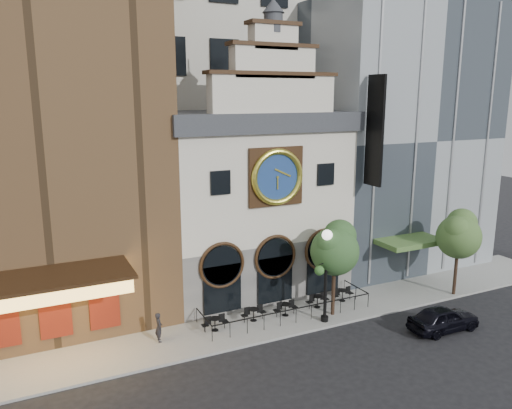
{
  "coord_description": "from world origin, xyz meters",
  "views": [
    {
      "loc": [
        -13.98,
        -22.52,
        13.37
      ],
      "look_at": [
        -0.34,
        6.0,
        6.44
      ],
      "focal_mm": 35.0,
      "sensor_mm": 36.0,
      "label": 1
    }
  ],
  "objects": [
    {
      "name": "ground",
      "position": [
        0.0,
        0.0,
        0.0
      ],
      "size": [
        120.0,
        120.0,
        0.0
      ],
      "primitive_type": "plane",
      "color": "black",
      "rests_on": "ground"
    },
    {
      "name": "bistro_2",
      "position": [
        -0.08,
        2.37,
        0.61
      ],
      "size": [
        1.58,
        0.68,
        0.9
      ],
      "color": "black",
      "rests_on": "sidewalk"
    },
    {
      "name": "office_tower",
      "position": [
        0.0,
        20.0,
        20.0
      ],
      "size": [
        20.0,
        16.0,
        40.0
      ],
      "primitive_type": "cube",
      "color": "beige",
      "rests_on": "ground"
    },
    {
      "name": "retail_building",
      "position": [
        12.99,
        9.99,
        10.14
      ],
      "size": [
        14.0,
        14.4,
        20.0
      ],
      "color": "gray",
      "rests_on": "ground"
    },
    {
      "name": "bistro_1",
      "position": [
        -2.15,
        2.55,
        0.61
      ],
      "size": [
        1.58,
        0.68,
        0.9
      ],
      "color": "black",
      "rests_on": "sidewalk"
    },
    {
      "name": "clock_building",
      "position": [
        0.0,
        7.82,
        6.69
      ],
      "size": [
        12.6,
        8.78,
        18.65
      ],
      "color": "#605E5B",
      "rests_on": "ground"
    },
    {
      "name": "sidewalk",
      "position": [
        0.0,
        2.5,
        0.07
      ],
      "size": [
        44.0,
        5.0,
        0.15
      ],
      "primitive_type": "cube",
      "color": "gray",
      "rests_on": "ground"
    },
    {
      "name": "lamppost",
      "position": [
        1.67,
        0.68,
        3.65
      ],
      "size": [
        1.75,
        0.96,
        5.66
      ],
      "rotation": [
        0.0,
        0.0,
        0.31
      ],
      "color": "black",
      "rests_on": "sidewalk"
    },
    {
      "name": "car_right",
      "position": [
        7.37,
        -3.06,
        0.74
      ],
      "size": [
        4.41,
        1.88,
        1.49
      ],
      "primitive_type": "imported",
      "rotation": [
        0.0,
        0.0,
        1.54
      ],
      "color": "black",
      "rests_on": "ground"
    },
    {
      "name": "pedestrian",
      "position": [
        -7.92,
        2.47,
        0.98
      ],
      "size": [
        0.41,
        0.62,
        1.66
      ],
      "primitive_type": "imported",
      "rotation": [
        0.0,
        0.0,
        1.55
      ],
      "color": "black",
      "rests_on": "sidewalk"
    },
    {
      "name": "bistro_0",
      "position": [
        -4.7,
        2.35,
        0.61
      ],
      "size": [
        1.58,
        0.68,
        0.9
      ],
      "color": "black",
      "rests_on": "sidewalk"
    },
    {
      "name": "bistro_4",
      "position": [
        4.37,
        2.68,
        0.61
      ],
      "size": [
        1.58,
        0.68,
        0.9
      ],
      "color": "black",
      "rests_on": "sidewalk"
    },
    {
      "name": "tree_left",
      "position": [
        2.69,
        1.3,
        4.46
      ],
      "size": [
        3.05,
        2.94,
        5.88
      ],
      "color": "#382619",
      "rests_on": "sidewalk"
    },
    {
      "name": "theater_building",
      "position": [
        -13.0,
        9.96,
        12.6
      ],
      "size": [
        14.0,
        15.6,
        25.0
      ],
      "color": "brown",
      "rests_on": "ground"
    },
    {
      "name": "cafe_railing",
      "position": [
        0.0,
        2.5,
        0.6
      ],
      "size": [
        10.6,
        2.6,
        0.9
      ],
      "primitive_type": null,
      "color": "black",
      "rests_on": "sidewalk"
    },
    {
      "name": "tree_right",
      "position": [
        11.96,
        0.44,
        4.42
      ],
      "size": [
        3.03,
        2.91,
        5.83
      ],
      "color": "#382619",
      "rests_on": "sidewalk"
    },
    {
      "name": "bistro_3",
      "position": [
        2.35,
        2.56,
        0.61
      ],
      "size": [
        1.58,
        0.68,
        0.9
      ],
      "color": "black",
      "rests_on": "sidewalk"
    }
  ]
}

